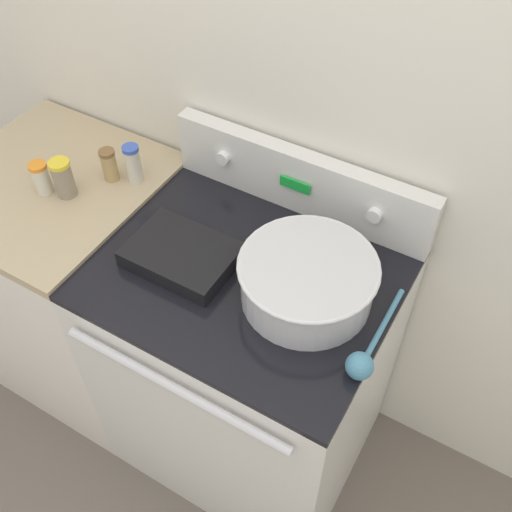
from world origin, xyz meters
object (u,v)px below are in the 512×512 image
object	(u,v)px
mixing_bowl	(307,279)
spice_jar_orange_cap	(41,178)
ladle	(363,359)
spice_jar_blue_cap	(133,164)
casserole_dish	(182,254)
spice_jar_yellow_cap	(63,178)
spice_jar_brown_cap	(109,165)

from	to	relation	value
mixing_bowl	spice_jar_orange_cap	distance (m)	0.82
ladle	spice_jar_blue_cap	xyz separation A→B (m)	(-0.83, 0.24, 0.05)
casserole_dish	spice_jar_yellow_cap	size ratio (longest dim) A/B	2.35
ladle	casserole_dish	bearing A→B (deg)	173.82
ladle	spice_jar_yellow_cap	bearing A→B (deg)	174.32
spice_jar_blue_cap	spice_jar_orange_cap	world-z (taller)	spice_jar_blue_cap
mixing_bowl	spice_jar_blue_cap	xyz separation A→B (m)	(-0.63, 0.13, 0.00)
ladle	spice_jar_blue_cap	distance (m)	0.86
spice_jar_orange_cap	spice_jar_brown_cap	bearing A→B (deg)	47.55
casserole_dish	ladle	world-z (taller)	ladle
ladle	spice_jar_yellow_cap	xyz separation A→B (m)	(-0.96, 0.10, 0.04)
spice_jar_brown_cap	spice_jar_yellow_cap	distance (m)	0.14
mixing_bowl	casserole_dish	xyz separation A→B (m)	(-0.33, -0.06, -0.04)
casserole_dish	spice_jar_orange_cap	distance (m)	0.49
spice_jar_brown_cap	spice_jar_orange_cap	size ratio (longest dim) A/B	1.02
ladle	spice_jar_brown_cap	size ratio (longest dim) A/B	2.98
mixing_bowl	spice_jar_orange_cap	size ratio (longest dim) A/B	3.46
mixing_bowl	spice_jar_brown_cap	distance (m)	0.70
casserole_dish	spice_jar_brown_cap	size ratio (longest dim) A/B	2.72
spice_jar_yellow_cap	spice_jar_orange_cap	xyz separation A→B (m)	(-0.06, -0.02, -0.01)
casserole_dish	ladle	bearing A→B (deg)	-6.18
ladle	spice_jar_blue_cap	world-z (taller)	spice_jar_blue_cap
spice_jar_brown_cap	spice_jar_orange_cap	world-z (taller)	spice_jar_brown_cap
casserole_dish	spice_jar_brown_cap	distance (m)	0.39
casserole_dish	spice_jar_yellow_cap	bearing A→B (deg)	174.94
spice_jar_yellow_cap	spice_jar_orange_cap	size ratio (longest dim) A/B	1.18
spice_jar_brown_cap	spice_jar_yellow_cap	bearing A→B (deg)	-119.21
mixing_bowl	spice_jar_brown_cap	size ratio (longest dim) A/B	3.38
ladle	spice_jar_brown_cap	bearing A→B (deg)	166.55
spice_jar_brown_cap	spice_jar_orange_cap	distance (m)	0.19
spice_jar_blue_cap	spice_jar_orange_cap	size ratio (longest dim) A/B	1.23
casserole_dish	spice_jar_yellow_cap	distance (m)	0.43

